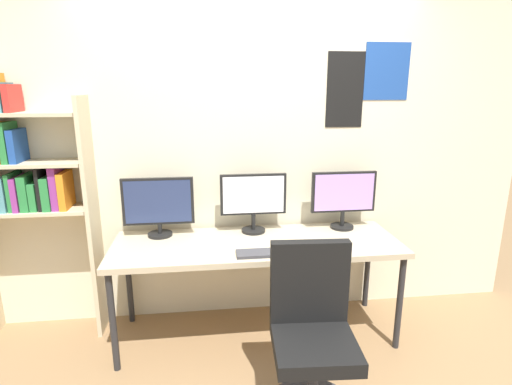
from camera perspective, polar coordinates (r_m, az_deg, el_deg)
name	(u,v)px	position (r m, az deg, el deg)	size (l,w,h in m)	color
wall_back	(250,154)	(3.16, -0.79, 5.40)	(4.43, 0.11, 2.60)	beige
desk	(257,249)	(2.93, 0.12, -7.90)	(2.03, 0.68, 0.74)	tan
bookshelf	(18,175)	(3.24, -30.43, 2.12)	(0.83, 0.28, 1.94)	beige
office_chair	(312,350)	(2.42, 7.86, -21.07)	(0.52, 0.52, 0.99)	#2D2D33
monitor_left	(158,205)	(3.03, -13.57, -1.68)	(0.51, 0.18, 0.44)	black
monitor_center	(253,199)	(3.03, -0.38, -0.89)	(0.49, 0.18, 0.45)	black
monitor_right	(343,196)	(3.18, 12.20, -0.49)	(0.50, 0.18, 0.45)	black
keyboard_main	(261,253)	(2.69, 0.74, -8.53)	(0.33, 0.13, 0.02)	#38383D
computer_mouse	(332,251)	(2.77, 10.70, -8.02)	(0.06, 0.10, 0.03)	black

